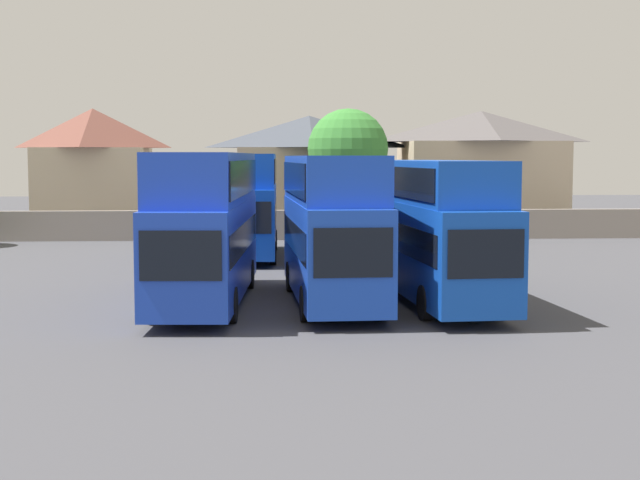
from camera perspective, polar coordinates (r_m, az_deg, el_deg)
ground at (r=49.59m, az=-1.07°, el=-0.64°), size 140.00×140.00×0.00m
depot_boundary_wall at (r=55.92m, az=-1.36°, el=0.94°), size 56.00×0.50×1.80m
bus_1 at (r=31.64m, az=-7.03°, el=1.28°), size 3.29×11.99×5.15m
bus_2 at (r=31.29m, az=0.73°, el=1.18°), size 3.00×10.63×5.05m
bus_3 at (r=32.24m, az=6.93°, el=1.11°), size 3.35×12.17×4.89m
bus_4 at (r=46.27m, az=-4.27°, el=2.52°), size 2.68×10.72×5.16m
bus_5 at (r=46.27m, az=0.73°, el=1.30°), size 3.09×11.09×3.31m
house_terrace_left at (r=65.15m, az=-13.81°, el=4.33°), size 7.56×6.97×8.31m
house_terrace_centre at (r=64.06m, az=-0.67°, el=4.25°), size 10.25×7.54×7.85m
house_terrace_right at (r=65.15m, az=9.88°, el=4.34°), size 11.10×7.93×8.18m
tree_left_of_lot at (r=58.48m, az=1.74°, el=5.61°), size 5.11×5.11×8.06m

